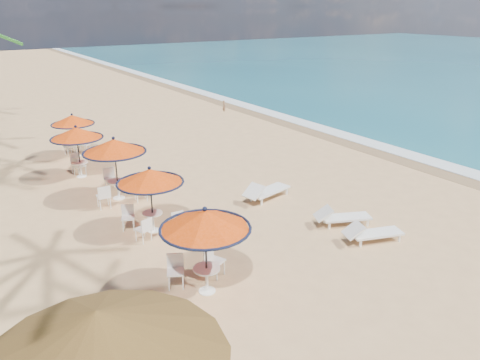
% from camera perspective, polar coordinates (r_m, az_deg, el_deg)
% --- Properties ---
extents(ground, '(160.00, 160.00, 0.00)m').
position_cam_1_polar(ground, '(15.29, 12.39, -7.21)').
color(ground, tan).
rests_on(ground, ground).
extents(foam_strip, '(1.20, 140.00, 0.04)m').
position_cam_1_polar(foam_strip, '(28.13, 11.53, 5.66)').
color(foam_strip, white).
rests_on(foam_strip, ground).
extents(wetsand_band, '(1.40, 140.00, 0.02)m').
position_cam_1_polar(wetsand_band, '(27.52, 10.17, 5.43)').
color(wetsand_band, olive).
rests_on(wetsand_band, ground).
extents(station_0, '(2.31, 2.31, 2.41)m').
position_cam_1_polar(station_0, '(11.67, -4.42, -5.71)').
color(station_0, black).
rests_on(station_0, ground).
extents(station_1, '(2.16, 2.16, 2.25)m').
position_cam_1_polar(station_1, '(15.12, -10.95, -0.56)').
color(station_1, black).
rests_on(station_1, ground).
extents(station_2, '(2.37, 2.44, 2.47)m').
position_cam_1_polar(station_2, '(18.06, -15.02, 3.11)').
color(station_2, black).
rests_on(station_2, ground).
extents(station_3, '(2.20, 2.20, 2.30)m').
position_cam_1_polar(station_3, '(21.04, -19.31, 4.91)').
color(station_3, black).
rests_on(station_3, ground).
extents(station_4, '(2.06, 2.10, 2.15)m').
position_cam_1_polar(station_4, '(24.26, -19.70, 6.38)').
color(station_4, black).
rests_on(station_4, ground).
extents(lounger_near, '(2.00, 1.17, 0.69)m').
position_cam_1_polar(lounger_near, '(15.28, 15.68, -6.18)').
color(lounger_near, white).
rests_on(lounger_near, ground).
extents(lounger_mid, '(2.00, 1.31, 0.69)m').
position_cam_1_polar(lounger_mid, '(16.16, 12.17, -4.35)').
color(lounger_mid, white).
rests_on(lounger_mid, ground).
extents(lounger_far, '(2.20, 1.11, 0.76)m').
position_cam_1_polar(lounger_far, '(17.87, 3.13, -1.33)').
color(lounger_far, white).
rests_on(lounger_far, ground).
extents(palapa, '(3.86, 3.86, 2.94)m').
position_cam_1_polar(palapa, '(7.40, -16.79, -18.01)').
color(palapa, brown).
rests_on(palapa, ground).
extents(person, '(0.20, 0.31, 0.84)m').
position_cam_1_polar(person, '(33.23, -1.97, 9.04)').
color(person, '#906849').
rests_on(person, ground).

